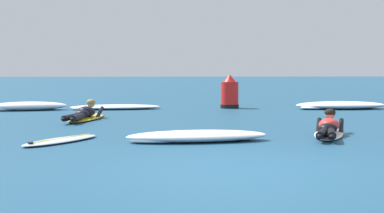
{
  "coord_description": "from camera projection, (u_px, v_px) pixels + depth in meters",
  "views": [
    {
      "loc": [
        -0.95,
        -7.99,
        1.34
      ],
      "look_at": [
        -0.28,
        5.64,
        0.44
      ],
      "focal_mm": 58.09,
      "sensor_mm": 36.0,
      "label": 1
    }
  ],
  "objects": [
    {
      "name": "surfer_far",
      "position": [
        85.0,
        115.0,
        15.36
      ],
      "size": [
        0.98,
        2.72,
        0.55
      ],
      "color": "yellow",
      "rests_on": "ground"
    },
    {
      "name": "drifting_surfboard",
      "position": [
        60.0,
        140.0,
        10.87
      ],
      "size": [
        1.39,
        1.88,
        0.16
      ],
      "color": "silver",
      "rests_on": "ground"
    },
    {
      "name": "channel_marker_buoy",
      "position": [
        230.0,
        95.0,
        19.65
      ],
      "size": [
        0.58,
        0.58,
        1.08
      ],
      "color": "red",
      "rests_on": "ground"
    },
    {
      "name": "whitewater_back",
      "position": [
        341.0,
        105.0,
        19.32
      ],
      "size": [
        2.85,
        1.26,
        0.24
      ],
      "color": "white",
      "rests_on": "ground"
    },
    {
      "name": "whitewater_far_band",
      "position": [
        115.0,
        107.0,
        19.18
      ],
      "size": [
        2.88,
        1.32,
        0.15
      ],
      "color": "white",
      "rests_on": "ground"
    },
    {
      "name": "surfer_near",
      "position": [
        329.0,
        129.0,
        11.83
      ],
      "size": [
        1.19,
        2.59,
        0.54
      ],
      "color": "white",
      "rests_on": "ground"
    },
    {
      "name": "whitewater_mid_left",
      "position": [
        197.0,
        136.0,
        10.98
      ],
      "size": [
        2.61,
        1.15,
        0.2
      ],
      "color": "white",
      "rests_on": "ground"
    },
    {
      "name": "whitewater_mid_right",
      "position": [
        28.0,
        106.0,
        18.66
      ],
      "size": [
        2.44,
        1.32,
        0.27
      ],
      "color": "white",
      "rests_on": "ground"
    },
    {
      "name": "ground_plane",
      "position": [
        194.0,
        112.0,
        18.06
      ],
      "size": [
        120.0,
        120.0,
        0.0
      ],
      "primitive_type": "plane",
      "color": "navy"
    }
  ]
}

